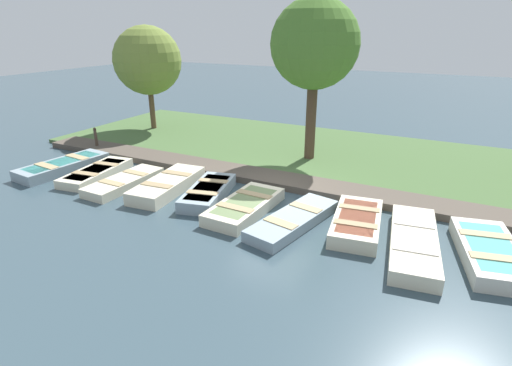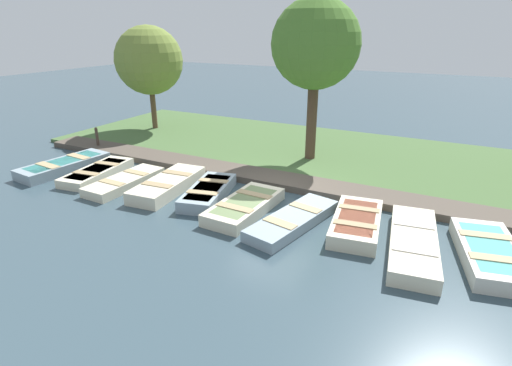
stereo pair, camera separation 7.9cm
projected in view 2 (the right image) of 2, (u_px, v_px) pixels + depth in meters
ground_plane at (272, 196)px, 12.82m from camera, size 80.00×80.00×0.00m
shore_bank at (323, 153)px, 16.92m from camera, size 8.00×24.00×0.15m
dock_walkway at (287, 181)px, 13.72m from camera, size 1.25×22.27×0.23m
rowboat_0 at (64, 165)px, 15.04m from camera, size 3.39×1.49×0.40m
rowboat_1 at (97, 172)px, 14.45m from camera, size 3.02×1.46×0.33m
rowboat_2 at (125, 181)px, 13.58m from camera, size 2.89×1.09×0.33m
rowboat_3 at (168, 184)px, 13.18m from camera, size 3.16×1.42×0.44m
rowboat_4 at (208, 192)px, 12.64m from camera, size 2.87×1.65×0.40m
rowboat_5 at (245, 206)px, 11.67m from camera, size 2.90×1.32×0.38m
rowboat_6 at (293, 220)px, 10.89m from camera, size 3.34×1.66×0.33m
rowboat_7 at (357, 222)px, 10.66m from camera, size 2.79×1.55×0.41m
rowboat_8 at (413, 243)px, 9.69m from camera, size 3.62×1.53×0.39m
rowboat_9 at (490, 253)px, 9.23m from camera, size 3.05×1.82×0.40m
mooring_post_near at (97, 139)px, 17.38m from camera, size 0.13×0.13×1.02m
park_tree_far_left at (149, 61)px, 19.56m from camera, size 3.30×3.30×5.17m
park_tree_left at (316, 45)px, 14.50m from camera, size 3.27×3.27×6.12m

